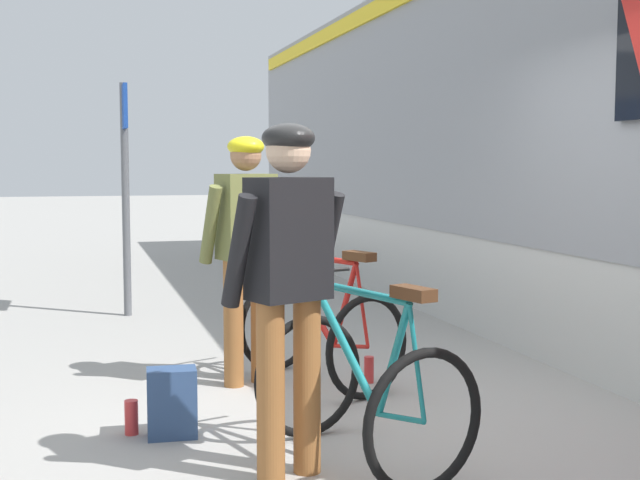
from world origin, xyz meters
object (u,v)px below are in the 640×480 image
at_px(bicycle_far_red, 320,329).
at_px(platform_sign_post, 125,159).
at_px(cyclist_far_in_olive, 246,237).
at_px(water_bottle_near_the_bikes, 369,370).
at_px(water_bottle_by_the_backpack, 131,417).
at_px(cyclist_near_in_dark, 288,268).
at_px(backpack_on_platform, 172,403).
at_px(bicycle_near_teal, 362,388).

xyz_separation_m(bicycle_far_red, platform_sign_post, (-1.17, 3.21, 1.22)).
height_order(cyclist_far_in_olive, water_bottle_near_the_bikes, cyclist_far_in_olive).
xyz_separation_m(water_bottle_near_the_bikes, water_bottle_by_the_backpack, (-1.71, -0.72, 0.01)).
distance_m(cyclist_near_in_dark, platform_sign_post, 4.94).
bearing_deg(backpack_on_platform, water_bottle_near_the_bikes, 33.02).
relative_size(cyclist_near_in_dark, bicycle_near_teal, 1.43).
bearing_deg(water_bottle_by_the_backpack, water_bottle_near_the_bikes, 22.76).
relative_size(cyclist_far_in_olive, water_bottle_near_the_bikes, 9.26).
height_order(water_bottle_by_the_backpack, platform_sign_post, platform_sign_post).
height_order(cyclist_far_in_olive, water_bottle_by_the_backpack, cyclist_far_in_olive).
xyz_separation_m(water_bottle_near_the_bikes, platform_sign_post, (-1.51, 3.27, 1.53)).
distance_m(water_bottle_near_the_bikes, platform_sign_post, 3.91).
bearing_deg(water_bottle_near_the_bikes, cyclist_far_in_olive, 165.72).
distance_m(cyclist_far_in_olive, bicycle_near_teal, 1.90).
bearing_deg(bicycle_near_teal, water_bottle_near_the_bikes, 69.25).
bearing_deg(platform_sign_post, cyclist_far_in_olive, -77.71).
xyz_separation_m(bicycle_far_red, water_bottle_by_the_backpack, (-1.37, -0.78, -0.30)).
bearing_deg(bicycle_near_teal, backpack_on_platform, 141.82).
distance_m(bicycle_near_teal, bicycle_far_red, 1.62).
xyz_separation_m(cyclist_far_in_olive, water_bottle_near_the_bikes, (0.85, -0.22, -0.96)).
xyz_separation_m(bicycle_near_teal, water_bottle_near_the_bikes, (0.59, 1.54, -0.31)).
xyz_separation_m(cyclist_far_in_olive, bicycle_near_teal, (0.26, -1.76, -0.65)).
bearing_deg(cyclist_near_in_dark, cyclist_far_in_olive, 85.40).
height_order(cyclist_near_in_dark, bicycle_far_red, cyclist_near_in_dark).
bearing_deg(cyclist_near_in_dark, backpack_on_platform, 122.37).
height_order(cyclist_far_in_olive, bicycle_far_red, cyclist_far_in_olive).
relative_size(water_bottle_near_the_bikes, water_bottle_by_the_backpack, 0.95).
bearing_deg(platform_sign_post, backpack_on_platform, -89.72).
distance_m(water_bottle_by_the_backpack, platform_sign_post, 4.27).
xyz_separation_m(cyclist_far_in_olive, water_bottle_by_the_backpack, (-0.87, -0.93, -0.95)).
bearing_deg(bicycle_far_red, bicycle_near_teal, -98.48).
height_order(bicycle_near_teal, water_bottle_by_the_backpack, bicycle_near_teal).
height_order(backpack_on_platform, water_bottle_by_the_backpack, backpack_on_platform).
height_order(cyclist_far_in_olive, platform_sign_post, platform_sign_post).
height_order(bicycle_far_red, backpack_on_platform, bicycle_far_red).
relative_size(cyclist_near_in_dark, cyclist_far_in_olive, 1.00).
bearing_deg(water_bottle_by_the_backpack, bicycle_near_teal, -36.18).
distance_m(cyclist_near_in_dark, backpack_on_platform, 1.26).
bearing_deg(backpack_on_platform, platform_sign_post, 94.15).
bearing_deg(platform_sign_post, bicycle_far_red, -70.02).
xyz_separation_m(backpack_on_platform, platform_sign_post, (-0.02, 4.10, 1.42)).
bearing_deg(cyclist_far_in_olive, platform_sign_post, 102.29).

